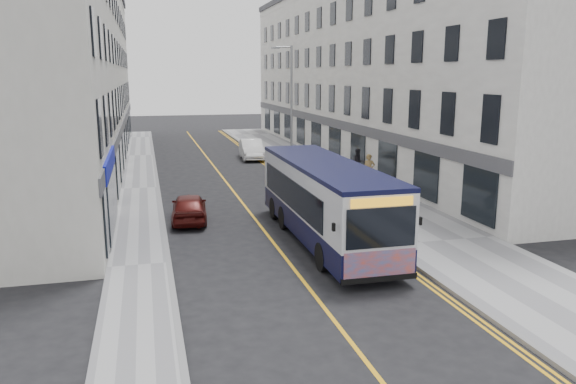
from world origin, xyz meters
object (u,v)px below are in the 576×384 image
streetlamp (290,106)px  city_bus (325,199)px  bicycle (374,204)px  car_maroon (189,207)px  pedestrian_near (369,170)px  pedestrian_far (358,163)px  car_white (251,149)px

streetlamp → city_bus: size_ratio=0.76×
bicycle → car_maroon: 8.21m
city_bus → car_maroon: bearing=138.3°
pedestrian_near → car_maroon: size_ratio=0.49×
streetlamp → city_bus: (-2.23, -13.84, -2.70)m
pedestrian_near → pedestrian_far: pedestrian_near is taller
pedestrian_far → car_white: size_ratio=0.39×
bicycle → car_white: bearing=21.1°
car_maroon → car_white: bearing=-104.4°
streetlamp → car_white: size_ratio=1.80×
streetlamp → car_white: streetlamp is taller
streetlamp → pedestrian_far: size_ratio=4.61×
bicycle → car_maroon: size_ratio=0.47×
car_white → bicycle: bearing=-79.6°
bicycle → pedestrian_far: (2.74, 9.00, 0.41)m
car_maroon → city_bus: bearing=142.9°
city_bus → pedestrian_near: (5.63, 9.25, -0.66)m
bicycle → car_maroon: (-8.11, 1.27, 0.05)m
city_bus → bicycle: city_bus is taller
streetlamp → bicycle: size_ratio=4.57×
streetlamp → pedestrian_near: (3.40, -4.58, -3.36)m
city_bus → car_maroon: city_bus is taller
streetlamp → pedestrian_near: streetlamp is taller
bicycle → pedestrian_near: 6.67m
pedestrian_near → car_maroon: pedestrian_near is taller
pedestrian_near → pedestrian_far: (0.43, 2.75, -0.03)m
car_white → car_maroon: (-6.05, -17.50, -0.10)m
city_bus → pedestrian_far: city_bus is taller
pedestrian_near → pedestrian_far: bearing=99.1°
streetlamp → bicycle: streetlamp is taller
car_white → streetlamp: bearing=-78.9°
bicycle → pedestrian_near: bearing=-5.5°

